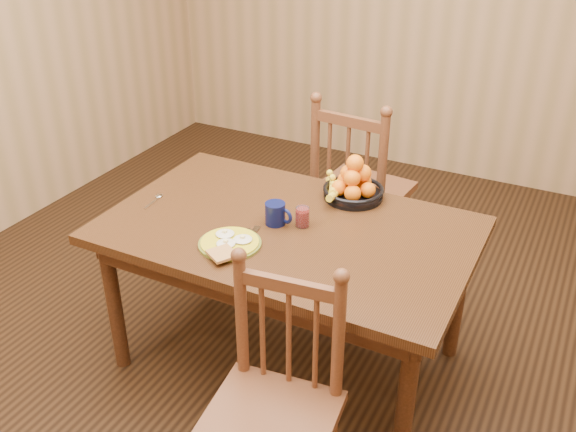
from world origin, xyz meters
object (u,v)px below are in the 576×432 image
at_px(dining_table, 288,243).
at_px(breakfast_plate, 230,243).
at_px(fruit_bowl, 352,186).
at_px(coffee_mug, 276,214).
at_px(chair_near, 274,408).
at_px(chair_far, 359,190).

xyz_separation_m(dining_table, breakfast_plate, (-0.14, -0.26, 0.10)).
bearing_deg(fruit_bowl, dining_table, -111.22).
relative_size(coffee_mug, fruit_bowl, 0.41).
distance_m(chair_near, fruit_bowl, 1.17).
bearing_deg(chair_far, fruit_bowl, 111.78).
relative_size(breakfast_plate, fruit_bowl, 0.95).
distance_m(dining_table, breakfast_plate, 0.31).
distance_m(breakfast_plate, fruit_bowl, 0.70).
height_order(chair_near, coffee_mug, chair_near).
bearing_deg(coffee_mug, dining_table, 5.56).
bearing_deg(chair_near, dining_table, 106.78).
relative_size(chair_far, chair_near, 1.10).
bearing_deg(chair_near, breakfast_plate, 127.26).
relative_size(chair_near, breakfast_plate, 3.19).
distance_m(chair_far, fruit_bowl, 0.62).
height_order(chair_far, coffee_mug, chair_far).
relative_size(dining_table, chair_far, 1.49).
bearing_deg(chair_near, chair_far, 94.60).
bearing_deg(dining_table, fruit_bowl, 68.78).
relative_size(chair_near, fruit_bowl, 3.02).
bearing_deg(breakfast_plate, chair_far, 83.44).
distance_m(chair_far, chair_near, 1.67).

